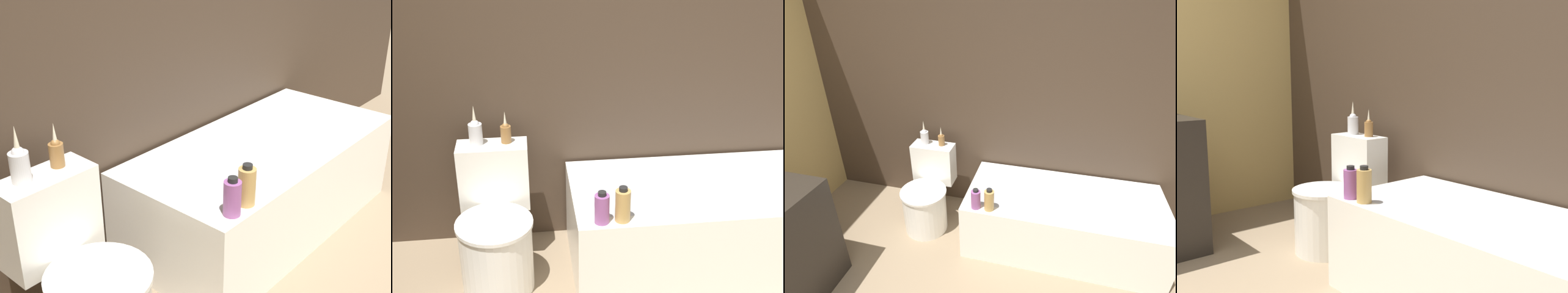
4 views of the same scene
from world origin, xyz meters
TOP-DOWN VIEW (x-y plane):
  - bathtub at (0.76, 1.94)m, footprint 1.56×0.73m
  - toilet at (-0.43, 1.91)m, footprint 0.40×0.57m
  - vase_gold at (-0.50, 2.13)m, footprint 0.07×0.07m
  - vase_silver at (-0.35, 2.13)m, footprint 0.06×0.06m
  - shampoo_bottle_tall at (0.10, 1.64)m, footprint 0.07×0.07m
  - shampoo_bottle_short at (0.21, 1.64)m, footprint 0.07×0.07m

SIDE VIEW (x-z plane):
  - bathtub at x=0.76m, z-range 0.00..0.50m
  - toilet at x=-0.43m, z-range -0.06..0.66m
  - shampoo_bottle_tall at x=0.10m, z-range 0.49..0.66m
  - shampoo_bottle_short at x=0.21m, z-range 0.49..0.67m
  - vase_silver at x=-0.35m, z-range 0.69..0.87m
  - vase_gold at x=-0.50m, z-range 0.69..0.91m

